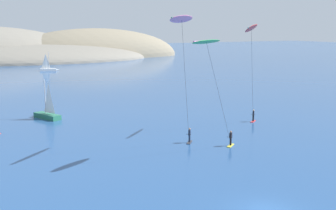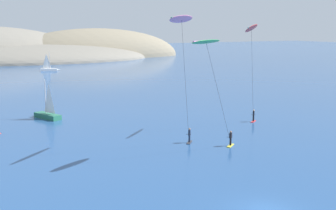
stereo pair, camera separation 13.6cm
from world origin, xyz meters
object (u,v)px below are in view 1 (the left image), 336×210
Objects in this scene: sailboat_far at (49,69)px; kitesurfer_green at (209,52)px; kitesurfer_pink at (182,28)px; kitesurfer_red at (251,36)px; sailboat_near at (46,114)px.

sailboat_far is 0.50× the size of kitesurfer_green.
kitesurfer_green is 4.52m from kitesurfer_pink.
kitesurfer_pink is (-0.76, 3.82, 2.30)m from kitesurfer_green.
kitesurfer_green is (-5.96, -95.09, 9.87)m from sailboat_far.
sailboat_far is 0.44× the size of kitesurfer_red.
sailboat_far is 92.32m from kitesurfer_pink.
kitesurfer_red is 1.13× the size of kitesurfer_green.
kitesurfer_red is at bearing -41.66° from sailboat_near.
kitesurfer_pink is at bearing -162.41° from kitesurfer_red.
sailboat_near is at bearing 112.02° from kitesurfer_pink.
kitesurfer_pink is (-12.17, -3.86, 0.90)m from kitesurfer_red.
sailboat_near is 30.84m from kitesurfer_red.
kitesurfer_pink is at bearing -67.98° from sailboat_near.
sailboat_far is at bearing 93.57° from kitesurfer_red.
kitesurfer_red reaches higher than sailboat_near.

